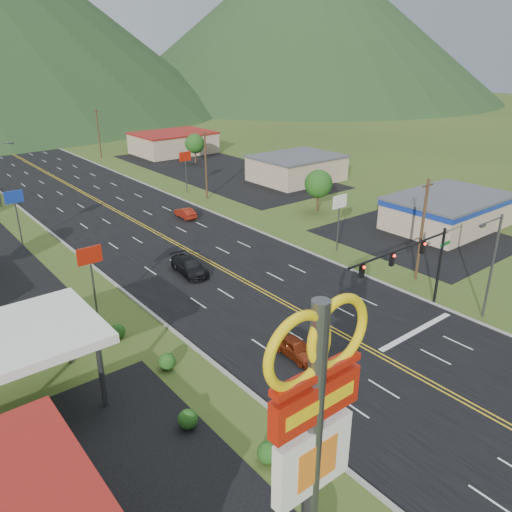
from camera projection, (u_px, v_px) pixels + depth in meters
pylon_sign at (314, 428)px, 16.32m from camera, size 4.32×0.60×14.00m
traffic_signal at (414, 258)px, 40.06m from camera, size 13.10×0.43×7.00m
streetlight_east at (491, 261)px, 39.95m from camera, size 3.28×0.25×9.00m
gas_canopy at (12, 340)px, 29.54m from camera, size 10.00×8.00×5.30m
building_east_near at (448, 209)px, 62.77m from camera, size 15.40×10.40×4.10m
building_east_mid at (297, 168)px, 85.62m from camera, size 14.40×11.40×4.30m
building_east_far at (173, 143)px, 108.52m from camera, size 16.40×12.40×4.50m
pole_sign_west_a at (90, 263)px, 39.87m from camera, size 2.00×0.18×6.40m
pole_sign_west_b at (15, 203)px, 55.75m from camera, size 2.00×0.18×6.40m
pole_sign_east_a at (339, 207)px, 54.04m from camera, size 2.00×0.18×6.40m
pole_sign_east_b at (185, 161)px, 77.14m from camera, size 2.00×0.18×6.40m
tree_east_a at (318, 184)px, 68.35m from camera, size 3.84×3.84×5.82m
tree_east_b at (195, 144)px, 98.09m from camera, size 3.84×3.84×5.82m
utility_pole_a at (422, 230)px, 47.09m from camera, size 1.60×0.28×10.00m
utility_pole_b at (206, 165)px, 73.79m from camera, size 1.60×0.28×10.00m
utility_pole_c at (99, 133)px, 102.66m from camera, size 1.60×0.28×10.00m
utility_pole_d at (39, 115)px, 131.52m from camera, size 1.60×0.28×10.00m
mountain_ne at (303, 17)px, 227.56m from camera, size 180.00×180.00×70.00m
car_red_near at (296, 348)px, 36.33m from camera, size 1.75×4.06×1.37m
car_dark_mid at (189, 266)px, 49.88m from camera, size 2.57×5.49×1.55m
car_red_far at (185, 213)px, 66.73m from camera, size 1.59×4.09×1.33m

